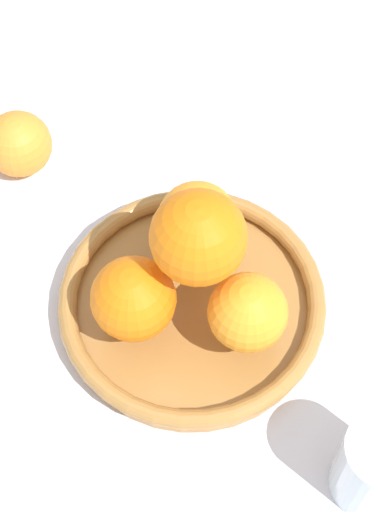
% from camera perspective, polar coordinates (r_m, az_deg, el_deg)
% --- Properties ---
extents(ground_plane, '(4.00, 4.00, 0.00)m').
position_cam_1_polar(ground_plane, '(0.80, -0.00, -3.69)').
color(ground_plane, silver).
extents(fruit_bowl, '(0.24, 0.24, 0.03)m').
position_cam_1_polar(fruit_bowl, '(0.78, -0.00, -3.19)').
color(fruit_bowl, '#A57238').
rests_on(fruit_bowl, ground_plane).
extents(orange_pile, '(0.17, 0.16, 0.14)m').
position_cam_1_polar(orange_pile, '(0.72, -0.07, -0.26)').
color(orange_pile, orange).
rests_on(orange_pile, fruit_bowl).
extents(stray_orange, '(0.07, 0.07, 0.07)m').
position_cam_1_polar(stray_orange, '(0.88, -11.49, 7.33)').
color(stray_orange, orange).
rests_on(stray_orange, ground_plane).
extents(drinking_glass, '(0.06, 0.06, 0.09)m').
position_cam_1_polar(drinking_glass, '(0.71, 12.17, -13.55)').
color(drinking_glass, silver).
rests_on(drinking_glass, ground_plane).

